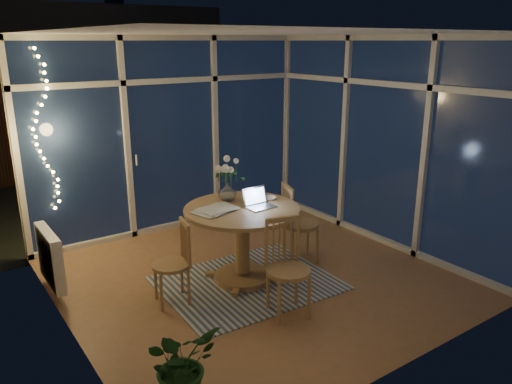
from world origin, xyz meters
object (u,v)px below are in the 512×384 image
(chair_front, at_px, (289,269))
(chair_right, at_px, (301,222))
(chair_left, at_px, (171,263))
(potted_plant, at_px, (182,370))
(dining_table, at_px, (242,245))
(laptop, at_px, (261,198))
(flower_vase, at_px, (227,192))

(chair_front, bearing_deg, chair_right, 61.30)
(chair_left, relative_size, potted_plant, 1.13)
(chair_left, bearing_deg, chair_front, 56.01)
(dining_table, bearing_deg, potted_plant, -134.53)
(dining_table, bearing_deg, chair_front, -92.36)
(chair_left, xyz_separation_m, chair_front, (0.81, -0.84, 0.05))
(chair_front, distance_m, laptop, 0.90)
(chair_front, relative_size, laptop, 3.22)
(potted_plant, bearing_deg, chair_right, 33.56)
(chair_right, height_order, chair_front, chair_right)
(chair_right, distance_m, potted_plant, 2.81)
(laptop, height_order, flower_vase, laptop)
(potted_plant, bearing_deg, chair_left, 66.94)
(flower_vase, bearing_deg, laptop, -67.40)
(potted_plant, bearing_deg, laptop, 40.38)
(dining_table, distance_m, chair_left, 0.85)
(chair_left, xyz_separation_m, potted_plant, (-0.64, -1.51, -0.05))
(dining_table, relative_size, potted_plant, 1.62)
(potted_plant, bearing_deg, dining_table, 45.47)
(chair_front, bearing_deg, potted_plant, -138.97)
(chair_front, height_order, potted_plant, chair_front)
(laptop, height_order, potted_plant, laptop)
(chair_left, distance_m, potted_plant, 1.64)
(chair_right, height_order, flower_vase, flower_vase)
(dining_table, bearing_deg, chair_left, -179.70)
(chair_left, xyz_separation_m, laptop, (1.02, -0.10, 0.52))
(chair_left, relative_size, laptop, 2.91)
(chair_left, bearing_deg, potted_plant, -11.05)
(flower_vase, bearing_deg, dining_table, -90.71)
(chair_front, bearing_deg, dining_table, 103.98)
(flower_vase, bearing_deg, chair_front, -91.93)
(chair_left, relative_size, chair_front, 0.90)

